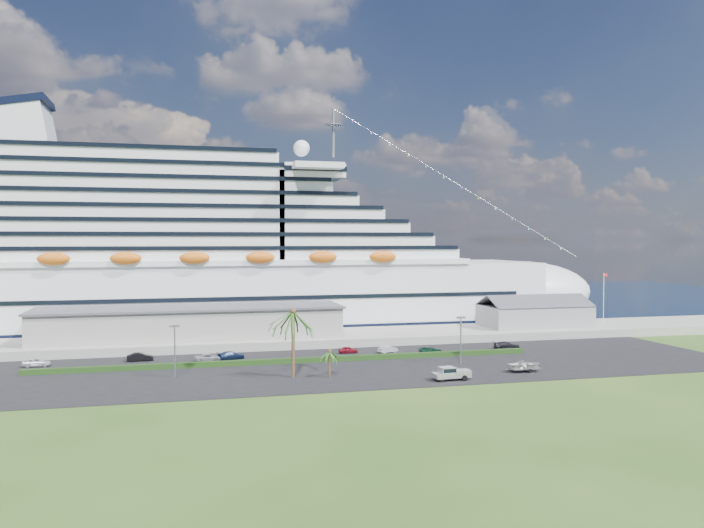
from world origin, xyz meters
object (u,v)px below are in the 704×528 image
object	(u,v)px
parked_car_3	(231,355)
boat_trailer	(525,365)
pickup_truck	(451,373)
cruise_ship	(204,261)

from	to	relation	value
parked_car_3	boat_trailer	world-z (taller)	boat_trailer
pickup_truck	boat_trailer	distance (m)	14.57
cruise_ship	boat_trailer	size ratio (longest dim) A/B	30.75
cruise_ship	parked_car_3	size ratio (longest dim) A/B	38.00
parked_car_3	boat_trailer	distance (m)	51.42
cruise_ship	boat_trailer	distance (m)	82.92
pickup_truck	parked_car_3	bearing A→B (deg)	139.35
boat_trailer	parked_car_3	bearing A→B (deg)	152.45
boat_trailer	pickup_truck	bearing A→B (deg)	-167.53
cruise_ship	pickup_truck	world-z (taller)	cruise_ship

